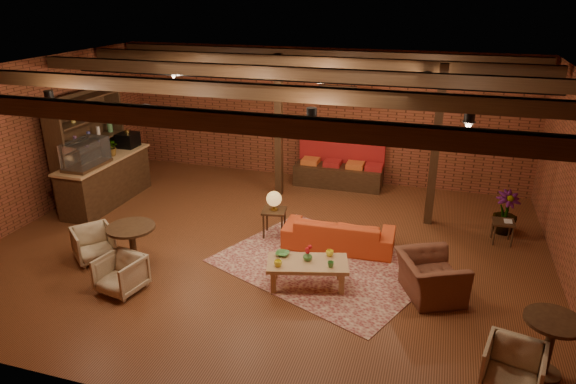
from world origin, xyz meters
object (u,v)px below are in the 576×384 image
(armchair_right, at_px, (431,270))
(round_table_right, at_px, (551,338))
(side_table_book, at_px, (504,223))
(round_table_left, at_px, (132,241))
(armchair_b, at_px, (121,272))
(sofa, at_px, (339,233))
(plant_tall, at_px, (513,171))
(coffee_table, at_px, (307,264))
(armchair_far, at_px, (513,367))
(side_table_lamp, at_px, (274,202))
(armchair_a, at_px, (93,242))

(armchair_right, height_order, round_table_right, armchair_right)
(side_table_book, bearing_deg, round_table_left, -153.98)
(armchair_b, relative_size, round_table_right, 0.80)
(armchair_right, relative_size, side_table_book, 2.22)
(sofa, xyz_separation_m, armchair_right, (1.68, -1.15, 0.15))
(sofa, bearing_deg, plant_tall, -154.19)
(coffee_table, height_order, armchair_far, coffee_table)
(side_table_lamp, bearing_deg, sofa, -5.75)
(side_table_lamp, relative_size, round_table_left, 1.11)
(round_table_right, bearing_deg, sofa, 140.72)
(sofa, distance_m, round_table_right, 4.05)
(armchair_right, xyz_separation_m, armchair_far, (1.03, -1.82, -0.10))
(coffee_table, bearing_deg, armchair_far, -27.58)
(side_table_lamp, relative_size, armchair_far, 1.36)
(side_table_book, bearing_deg, round_table_right, -86.40)
(round_table_left, relative_size, plant_tall, 0.32)
(armchair_b, height_order, round_table_right, round_table_right)
(armchair_a, relative_size, plant_tall, 0.26)
(side_table_lamp, height_order, round_table_left, side_table_lamp)
(sofa, distance_m, side_table_lamp, 1.36)
(side_table_lamp, relative_size, armchair_b, 1.41)
(armchair_right, distance_m, round_table_right, 2.03)
(side_table_lamp, bearing_deg, coffee_table, -55.73)
(sofa, bearing_deg, armchair_a, 20.42)
(coffee_table, xyz_separation_m, armchair_right, (1.90, 0.29, 0.05))
(coffee_table, relative_size, armchair_right, 1.39)
(armchair_b, bearing_deg, side_table_book, 42.31)
(coffee_table, distance_m, plant_tall, 4.48)
(round_table_left, bearing_deg, coffee_table, 7.72)
(round_table_left, bearing_deg, armchair_a, 170.66)
(armchair_right, bearing_deg, armchair_b, 80.23)
(side_table_book, height_order, plant_tall, plant_tall)
(round_table_left, height_order, armchair_far, round_table_left)
(armchair_b, distance_m, round_table_right, 6.11)
(armchair_b, height_order, plant_tall, plant_tall)
(side_table_lamp, distance_m, armchair_b, 3.09)
(sofa, relative_size, armchair_b, 3.08)
(sofa, xyz_separation_m, plant_tall, (2.97, 1.58, 0.98))
(armchair_a, bearing_deg, plant_tall, -25.21)
(armchair_right, xyz_separation_m, side_table_book, (1.22, 2.26, -0.04))
(side_table_lamp, bearing_deg, armchair_far, -37.79)
(side_table_book, bearing_deg, plant_tall, 81.75)
(armchair_b, relative_size, plant_tall, 0.26)
(sofa, relative_size, side_table_lamp, 2.19)
(armchair_right, bearing_deg, plant_tall, -50.55)
(side_table_book, bearing_deg, armchair_a, -158.07)
(plant_tall, bearing_deg, side_table_lamp, -161.18)
(sofa, relative_size, side_table_book, 4.42)
(sofa, relative_size, armchair_far, 2.98)
(plant_tall, bearing_deg, armchair_right, -115.33)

